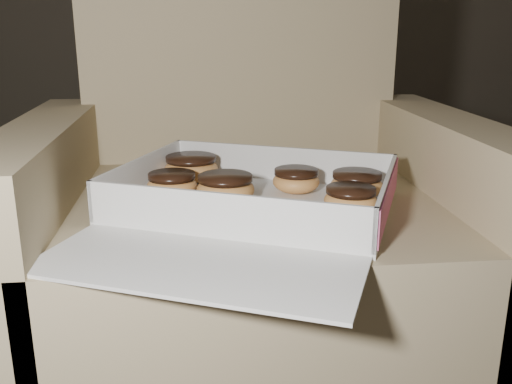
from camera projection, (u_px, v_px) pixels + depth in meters
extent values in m
plane|color=black|center=(442.00, 315.00, 1.37)|extent=(4.50, 4.50, 0.00)
cube|color=#988661|center=(253.00, 291.00, 1.07)|extent=(0.66, 0.66, 0.38)
cube|color=#988661|center=(239.00, 47.00, 1.23)|extent=(0.66, 0.13, 0.48)
cube|color=#988661|center=(53.00, 268.00, 1.01)|extent=(0.11, 0.66, 0.51)
cube|color=#988661|center=(440.00, 251.00, 1.08)|extent=(0.11, 0.66, 0.51)
cube|color=silver|center=(256.00, 206.00, 0.92)|extent=(0.51, 0.45, 0.01)
cube|color=silver|center=(281.00, 163.00, 1.05)|extent=(0.38, 0.17, 0.06)
cube|color=silver|center=(222.00, 215.00, 0.77)|extent=(0.38, 0.17, 0.06)
cube|color=silver|center=(142.00, 175.00, 0.97)|extent=(0.13, 0.29, 0.06)
cube|color=silver|center=(386.00, 197.00, 0.86)|extent=(0.13, 0.29, 0.06)
cube|color=#BE4C75|center=(389.00, 197.00, 0.85)|extent=(0.12, 0.28, 0.05)
cube|color=silver|center=(197.00, 266.00, 0.70)|extent=(0.44, 0.33, 0.01)
ellipsoid|color=#E2954F|center=(350.00, 201.00, 0.87)|extent=(0.08, 0.08, 0.04)
cylinder|color=black|center=(351.00, 190.00, 0.87)|extent=(0.08, 0.08, 0.01)
ellipsoid|color=#E2954F|center=(191.00, 169.00, 1.04)|extent=(0.10, 0.10, 0.05)
cylinder|color=black|center=(191.00, 158.00, 1.04)|extent=(0.09, 0.09, 0.01)
ellipsoid|color=#E2954F|center=(225.00, 190.00, 0.92)|extent=(0.09, 0.09, 0.05)
cylinder|color=black|center=(225.00, 178.00, 0.91)|extent=(0.09, 0.09, 0.01)
ellipsoid|color=#E2954F|center=(296.00, 181.00, 0.98)|extent=(0.08, 0.08, 0.04)
cylinder|color=black|center=(296.00, 172.00, 0.98)|extent=(0.08, 0.08, 0.01)
ellipsoid|color=#E2954F|center=(172.00, 186.00, 0.95)|extent=(0.08, 0.08, 0.04)
cylinder|color=black|center=(172.00, 176.00, 0.95)|extent=(0.08, 0.08, 0.01)
ellipsoid|color=#E2954F|center=(357.00, 186.00, 0.95)|extent=(0.09, 0.09, 0.04)
cylinder|color=black|center=(357.00, 175.00, 0.94)|extent=(0.08, 0.08, 0.01)
ellipsoid|color=black|center=(368.00, 226.00, 0.81)|extent=(0.01, 0.01, 0.00)
ellipsoid|color=black|center=(324.00, 236.00, 0.78)|extent=(0.01, 0.01, 0.00)
ellipsoid|color=black|center=(118.00, 210.00, 0.88)|extent=(0.01, 0.01, 0.00)
ellipsoid|color=black|center=(233.00, 219.00, 0.84)|extent=(0.01, 0.01, 0.00)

